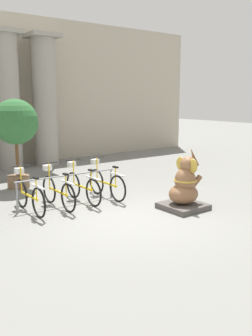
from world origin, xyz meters
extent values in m
plane|color=slate|center=(0.00, 0.00, 0.00)|extent=(60.00, 60.00, 0.00)
cylinder|color=gray|center=(0.00, 7.60, 2.50)|extent=(0.97, 0.97, 5.00)
cube|color=gray|center=(0.00, 7.60, 5.08)|extent=(1.21, 1.21, 0.16)
cylinder|color=gray|center=(1.54, 7.60, 2.50)|extent=(0.97, 0.97, 5.00)
cube|color=gray|center=(1.54, 7.60, 5.08)|extent=(1.21, 1.21, 0.16)
cylinder|color=gray|center=(-1.90, 1.95, 0.38)|extent=(0.05, 0.05, 0.75)
cylinder|color=gray|center=(0.83, 1.95, 0.38)|extent=(0.05, 0.05, 0.75)
cylinder|color=gray|center=(-0.53, 1.95, 0.75)|extent=(2.83, 0.04, 0.04)
torus|color=black|center=(-1.65, 2.32, 0.36)|extent=(0.05, 0.72, 0.72)
torus|color=black|center=(-1.65, 1.28, 0.36)|extent=(0.05, 0.72, 0.72)
cube|color=yellow|center=(-1.65, 1.80, 0.41)|extent=(0.04, 0.94, 0.04)
cube|color=silver|center=(-1.65, 1.28, 0.74)|extent=(0.06, 0.61, 0.03)
cylinder|color=yellow|center=(-1.65, 1.38, 0.63)|extent=(0.03, 0.03, 0.54)
cube|color=black|center=(-1.65, 1.38, 0.93)|extent=(0.08, 0.18, 0.04)
cylinder|color=yellow|center=(-1.65, 2.28, 0.72)|extent=(0.03, 0.03, 0.71)
cylinder|color=black|center=(-1.65, 2.28, 1.07)|extent=(0.48, 0.03, 0.03)
cube|color=silver|center=(-1.65, 2.38, 0.93)|extent=(0.20, 0.16, 0.14)
torus|color=black|center=(-0.90, 2.29, 0.36)|extent=(0.05, 0.72, 0.72)
torus|color=black|center=(-0.90, 1.25, 0.36)|extent=(0.05, 0.72, 0.72)
cube|color=yellow|center=(-0.90, 1.77, 0.41)|extent=(0.04, 0.94, 0.04)
cube|color=silver|center=(-0.90, 1.25, 0.74)|extent=(0.06, 0.61, 0.03)
cylinder|color=yellow|center=(-0.90, 1.35, 0.63)|extent=(0.03, 0.03, 0.54)
cube|color=black|center=(-0.90, 1.35, 0.93)|extent=(0.08, 0.18, 0.04)
cylinder|color=yellow|center=(-0.90, 2.25, 0.72)|extent=(0.03, 0.03, 0.71)
cylinder|color=black|center=(-0.90, 2.25, 1.07)|extent=(0.48, 0.03, 0.03)
cube|color=silver|center=(-0.90, 2.35, 0.93)|extent=(0.20, 0.16, 0.14)
torus|color=black|center=(-0.16, 2.34, 0.36)|extent=(0.05, 0.72, 0.72)
torus|color=black|center=(-0.16, 1.30, 0.36)|extent=(0.05, 0.72, 0.72)
cube|color=yellow|center=(-0.16, 1.82, 0.41)|extent=(0.04, 0.94, 0.04)
cube|color=silver|center=(-0.16, 1.30, 0.74)|extent=(0.06, 0.61, 0.03)
cylinder|color=yellow|center=(-0.16, 1.40, 0.63)|extent=(0.03, 0.03, 0.54)
cube|color=black|center=(-0.16, 1.40, 0.93)|extent=(0.08, 0.18, 0.04)
cylinder|color=yellow|center=(-0.16, 2.30, 0.72)|extent=(0.03, 0.03, 0.71)
cylinder|color=black|center=(-0.16, 2.30, 1.07)|extent=(0.48, 0.03, 0.03)
cube|color=silver|center=(-0.16, 2.40, 0.93)|extent=(0.20, 0.16, 0.14)
torus|color=black|center=(0.58, 2.33, 0.36)|extent=(0.05, 0.72, 0.72)
torus|color=black|center=(0.58, 1.29, 0.36)|extent=(0.05, 0.72, 0.72)
cube|color=yellow|center=(0.58, 1.81, 0.41)|extent=(0.04, 0.94, 0.04)
cube|color=silver|center=(0.58, 1.29, 0.74)|extent=(0.06, 0.61, 0.03)
cylinder|color=yellow|center=(0.58, 1.39, 0.63)|extent=(0.03, 0.03, 0.54)
cube|color=black|center=(0.58, 1.39, 0.93)|extent=(0.08, 0.18, 0.04)
cylinder|color=yellow|center=(0.58, 2.29, 0.72)|extent=(0.03, 0.03, 0.71)
cylinder|color=black|center=(0.58, 2.29, 1.07)|extent=(0.48, 0.03, 0.03)
cube|color=silver|center=(0.58, 2.39, 0.93)|extent=(0.20, 0.16, 0.14)
cube|color=#4C4742|center=(1.50, -0.21, 0.07)|extent=(0.99, 0.99, 0.14)
ellipsoid|color=brown|center=(1.50, -0.21, 0.38)|extent=(0.77, 0.68, 0.50)
ellipsoid|color=brown|center=(1.55, -0.21, 0.72)|extent=(0.54, 0.50, 0.63)
sphere|color=brown|center=(1.64, -0.21, 1.11)|extent=(0.41, 0.41, 0.41)
ellipsoid|color=#B79333|center=(1.59, -0.01, 1.11)|extent=(0.08, 0.29, 0.34)
ellipsoid|color=#B79333|center=(1.59, -0.41, 1.11)|extent=(0.08, 0.29, 0.34)
cone|color=brown|center=(1.82, -0.21, 1.28)|extent=(0.35, 0.14, 0.51)
cylinder|color=brown|center=(1.80, -0.10, 0.66)|extent=(0.40, 0.14, 0.36)
cylinder|color=brown|center=(1.80, -0.32, 0.66)|extent=(0.40, 0.14, 0.36)
torus|color=#B79333|center=(1.55, -0.21, 0.72)|extent=(0.57, 0.57, 0.05)
cylinder|color=brown|center=(-0.91, 4.42, 0.19)|extent=(0.66, 0.66, 0.38)
cylinder|color=brown|center=(-0.91, 4.42, 0.92)|extent=(0.10, 0.10, 1.09)
sphere|color=#2D6633|center=(-0.91, 4.42, 2.01)|extent=(1.36, 1.36, 1.36)
camera|label=1|loc=(-5.01, -6.50, 2.73)|focal=40.00mm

